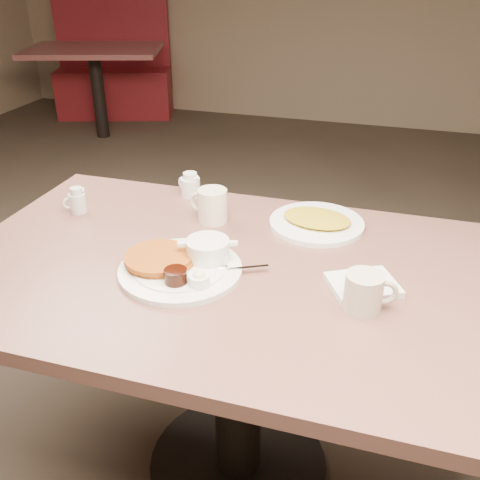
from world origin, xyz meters
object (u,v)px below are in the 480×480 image
(creamer_left, at_px, (77,201))
(creamer_right, at_px, (190,185))
(coffee_mug_near, at_px, (365,292))
(coffee_mug_far, at_px, (212,205))
(booth_back_left, at_px, (113,74))
(main_plate, at_px, (183,263))
(hash_plate, at_px, (317,222))
(diner_table, at_px, (238,321))

(creamer_left, xyz_separation_m, creamer_right, (0.29, 0.22, -0.00))
(coffee_mug_near, distance_m, coffee_mug_far, 0.58)
(creamer_right, bearing_deg, booth_back_left, 122.97)
(coffee_mug_far, distance_m, booth_back_left, 4.02)
(coffee_mug_near, relative_size, booth_back_left, 0.09)
(main_plate, xyz_separation_m, coffee_mug_near, (0.45, -0.04, 0.02))
(coffee_mug_near, height_order, hash_plate, coffee_mug_near)
(diner_table, relative_size, coffee_mug_far, 11.36)
(creamer_left, height_order, booth_back_left, booth_back_left)
(coffee_mug_far, bearing_deg, creamer_right, 129.95)
(coffee_mug_far, relative_size, booth_back_left, 0.09)
(diner_table, xyz_separation_m, main_plate, (-0.13, -0.05, 0.19))
(main_plate, height_order, coffee_mug_near, coffee_mug_near)
(booth_back_left, bearing_deg, main_plate, -58.54)
(diner_table, xyz_separation_m, hash_plate, (0.15, 0.29, 0.18))
(main_plate, distance_m, hash_plate, 0.45)
(creamer_left, xyz_separation_m, booth_back_left, (-1.78, 3.40, -0.38))
(main_plate, distance_m, creamer_left, 0.50)
(main_plate, xyz_separation_m, booth_back_left, (-2.22, 3.63, -0.36))
(coffee_mug_far, relative_size, creamer_right, 1.48)
(diner_table, bearing_deg, main_plate, -157.35)
(diner_table, height_order, coffee_mug_far, coffee_mug_far)
(creamer_left, bearing_deg, main_plate, -27.32)
(coffee_mug_far, bearing_deg, coffee_mug_near, -34.27)
(diner_table, height_order, coffee_mug_near, coffee_mug_near)
(main_plate, bearing_deg, booth_back_left, 121.46)
(diner_table, relative_size, main_plate, 3.66)
(creamer_left, bearing_deg, booth_back_left, 117.63)
(diner_table, xyz_separation_m, coffee_mug_far, (-0.15, 0.24, 0.22))
(coffee_mug_far, xyz_separation_m, creamer_left, (-0.41, -0.06, -0.01))
(creamer_left, distance_m, creamer_right, 0.36)
(creamer_right, bearing_deg, coffee_mug_near, -38.33)
(creamer_right, bearing_deg, creamer_left, -142.79)
(hash_plate, bearing_deg, creamer_left, -170.54)
(coffee_mug_near, xyz_separation_m, coffee_mug_far, (-0.48, 0.33, 0.00))
(main_plate, bearing_deg, coffee_mug_far, 94.98)
(main_plate, relative_size, coffee_mug_near, 3.14)
(diner_table, relative_size, hash_plate, 4.72)
(coffee_mug_near, height_order, booth_back_left, booth_back_left)
(hash_plate, bearing_deg, main_plate, -128.88)
(diner_table, xyz_separation_m, creamer_right, (-0.28, 0.39, 0.21))
(diner_table, height_order, main_plate, main_plate)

